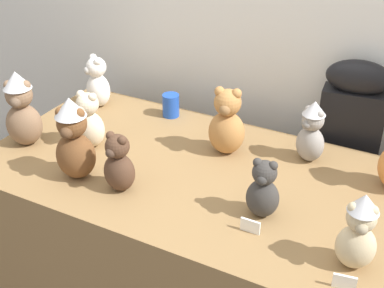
{
  "coord_description": "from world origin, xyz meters",
  "views": [
    {
      "loc": [
        0.81,
        -1.31,
        1.88
      ],
      "look_at": [
        0.0,
        0.25,
        0.85
      ],
      "focal_mm": 48.62,
      "sensor_mm": 36.0,
      "label": 1
    }
  ],
  "objects_px": {
    "teddy_bear_snow": "(98,83)",
    "teddy_bear_ash": "(311,132)",
    "teddy_bear_chestnut": "(73,140)",
    "teddy_bear_caramel": "(227,123)",
    "instrument_case": "(343,167)",
    "teddy_bear_mocha": "(22,110)",
    "teddy_bear_cream": "(89,121)",
    "teddy_bear_sand": "(358,233)",
    "teddy_bear_cocoa": "(119,164)",
    "party_cup_blue": "(171,105)",
    "teddy_bear_charcoal": "(263,190)",
    "display_table": "(192,239)"
  },
  "relations": [
    {
      "from": "teddy_bear_snow",
      "to": "teddy_bear_ash",
      "type": "bearing_deg",
      "value": 31.52
    },
    {
      "from": "teddy_bear_chestnut",
      "to": "teddy_bear_ash",
      "type": "height_order",
      "value": "teddy_bear_chestnut"
    },
    {
      "from": "teddy_bear_caramel",
      "to": "teddy_bear_chestnut",
      "type": "bearing_deg",
      "value": -145.9
    },
    {
      "from": "teddy_bear_ash",
      "to": "teddy_bear_chestnut",
      "type": "bearing_deg",
      "value": -120.62
    },
    {
      "from": "instrument_case",
      "to": "teddy_bear_mocha",
      "type": "relative_size",
      "value": 3.18
    },
    {
      "from": "teddy_bear_chestnut",
      "to": "teddy_bear_cream",
      "type": "bearing_deg",
      "value": 97.84
    },
    {
      "from": "teddy_bear_sand",
      "to": "teddy_bear_cocoa",
      "type": "relative_size",
      "value": 1.12
    },
    {
      "from": "instrument_case",
      "to": "party_cup_blue",
      "type": "bearing_deg",
      "value": -171.32
    },
    {
      "from": "teddy_bear_mocha",
      "to": "teddy_bear_charcoal",
      "type": "bearing_deg",
      "value": -25.37
    },
    {
      "from": "teddy_bear_snow",
      "to": "teddy_bear_charcoal",
      "type": "height_order",
      "value": "teddy_bear_snow"
    },
    {
      "from": "teddy_bear_mocha",
      "to": "teddy_bear_snow",
      "type": "distance_m",
      "value": 0.46
    },
    {
      "from": "display_table",
      "to": "teddy_bear_ash",
      "type": "height_order",
      "value": "teddy_bear_ash"
    },
    {
      "from": "display_table",
      "to": "instrument_case",
      "type": "xyz_separation_m",
      "value": [
        0.49,
        0.59,
        0.18
      ]
    },
    {
      "from": "teddy_bear_charcoal",
      "to": "party_cup_blue",
      "type": "xyz_separation_m",
      "value": [
        -0.66,
        0.52,
        -0.05
      ]
    },
    {
      "from": "teddy_bear_sand",
      "to": "teddy_bear_caramel",
      "type": "bearing_deg",
      "value": 129.71
    },
    {
      "from": "teddy_bear_charcoal",
      "to": "teddy_bear_caramel",
      "type": "bearing_deg",
      "value": 124.37
    },
    {
      "from": "instrument_case",
      "to": "party_cup_blue",
      "type": "relative_size",
      "value": 9.81
    },
    {
      "from": "teddy_bear_caramel",
      "to": "party_cup_blue",
      "type": "distance_m",
      "value": 0.43
    },
    {
      "from": "display_table",
      "to": "teddy_bear_snow",
      "type": "relative_size",
      "value": 6.62
    },
    {
      "from": "teddy_bear_chestnut",
      "to": "teddy_bear_ash",
      "type": "relative_size",
      "value": 1.28
    },
    {
      "from": "teddy_bear_mocha",
      "to": "teddy_bear_sand",
      "type": "relative_size",
      "value": 1.24
    },
    {
      "from": "display_table",
      "to": "party_cup_blue",
      "type": "xyz_separation_m",
      "value": [
        -0.31,
        0.37,
        0.42
      ]
    },
    {
      "from": "display_table",
      "to": "teddy_bear_snow",
      "type": "bearing_deg",
      "value": 155.83
    },
    {
      "from": "instrument_case",
      "to": "teddy_bear_charcoal",
      "type": "relative_size",
      "value": 4.7
    },
    {
      "from": "teddy_bear_caramel",
      "to": "teddy_bear_cream",
      "type": "xyz_separation_m",
      "value": [
        -0.54,
        -0.22,
        -0.02
      ]
    },
    {
      "from": "teddy_bear_sand",
      "to": "teddy_bear_ash",
      "type": "distance_m",
      "value": 0.63
    },
    {
      "from": "teddy_bear_cream",
      "to": "teddy_bear_ash",
      "type": "relative_size",
      "value": 0.95
    },
    {
      "from": "teddy_bear_cream",
      "to": "party_cup_blue",
      "type": "relative_size",
      "value": 2.33
    },
    {
      "from": "display_table",
      "to": "teddy_bear_cream",
      "type": "xyz_separation_m",
      "value": [
        -0.48,
        -0.03,
        0.48
      ]
    },
    {
      "from": "display_table",
      "to": "instrument_case",
      "type": "relative_size",
      "value": 1.6
    },
    {
      "from": "teddy_bear_caramel",
      "to": "teddy_bear_cream",
      "type": "height_order",
      "value": "teddy_bear_caramel"
    },
    {
      "from": "instrument_case",
      "to": "teddy_bear_mocha",
      "type": "xyz_separation_m",
      "value": [
        -1.23,
        -0.74,
        0.35
      ]
    },
    {
      "from": "teddy_bear_sand",
      "to": "teddy_bear_cocoa",
      "type": "bearing_deg",
      "value": 164.06
    },
    {
      "from": "teddy_bear_caramel",
      "to": "teddy_bear_cocoa",
      "type": "relative_size",
      "value": 1.23
    },
    {
      "from": "instrument_case",
      "to": "teddy_bear_snow",
      "type": "xyz_separation_m",
      "value": [
        -1.18,
        -0.29,
        0.3
      ]
    },
    {
      "from": "teddy_bear_charcoal",
      "to": "teddy_bear_cocoa",
      "type": "distance_m",
      "value": 0.54
    },
    {
      "from": "teddy_bear_mocha",
      "to": "teddy_bear_cocoa",
      "type": "height_order",
      "value": "teddy_bear_mocha"
    },
    {
      "from": "teddy_bear_cream",
      "to": "teddy_bear_charcoal",
      "type": "relative_size",
      "value": 1.12
    },
    {
      "from": "teddy_bear_mocha",
      "to": "teddy_bear_charcoal",
      "type": "height_order",
      "value": "teddy_bear_mocha"
    },
    {
      "from": "teddy_bear_snow",
      "to": "teddy_bear_charcoal",
      "type": "xyz_separation_m",
      "value": [
        1.04,
        -0.45,
        -0.01
      ]
    },
    {
      "from": "teddy_bear_mocha",
      "to": "teddy_bear_snow",
      "type": "relative_size",
      "value": 1.3
    },
    {
      "from": "display_table",
      "to": "teddy_bear_snow",
      "type": "xyz_separation_m",
      "value": [
        -0.68,
        0.31,
        0.48
      ]
    },
    {
      "from": "teddy_bear_cocoa",
      "to": "party_cup_blue",
      "type": "bearing_deg",
      "value": 105.67
    },
    {
      "from": "teddy_bear_cocoa",
      "to": "display_table",
      "type": "bearing_deg",
      "value": 57.63
    },
    {
      "from": "teddy_bear_sand",
      "to": "display_table",
      "type": "bearing_deg",
      "value": 144.62
    },
    {
      "from": "teddy_bear_cocoa",
      "to": "party_cup_blue",
      "type": "height_order",
      "value": "teddy_bear_cocoa"
    },
    {
      "from": "teddy_bear_sand",
      "to": "teddy_bear_cream",
      "type": "bearing_deg",
      "value": 153.97
    },
    {
      "from": "teddy_bear_snow",
      "to": "teddy_bear_caramel",
      "type": "xyz_separation_m",
      "value": [
        0.75,
        -0.12,
        0.02
      ]
    },
    {
      "from": "party_cup_blue",
      "to": "instrument_case",
      "type": "bearing_deg",
      "value": 15.34
    },
    {
      "from": "teddy_bear_chestnut",
      "to": "instrument_case",
      "type": "bearing_deg",
      "value": 27.7
    }
  ]
}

